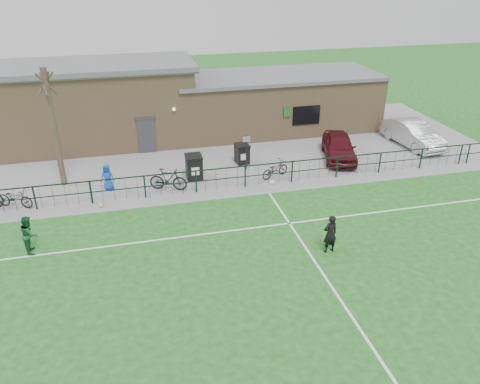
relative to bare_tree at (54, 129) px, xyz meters
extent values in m
plane|color=#18541A|center=(8.00, -10.50, -3.00)|extent=(90.00, 90.00, 0.00)
cube|color=gray|center=(8.00, 3.00, -2.99)|extent=(34.00, 13.00, 0.02)
cube|color=white|center=(8.00, -2.70, -3.00)|extent=(28.00, 0.10, 0.01)
cube|color=white|center=(8.00, -6.50, -3.00)|extent=(28.00, 0.10, 0.01)
cube|color=white|center=(10.00, -10.50, -3.00)|extent=(0.10, 16.00, 0.01)
cube|color=black|center=(8.00, -2.50, -2.40)|extent=(28.00, 0.10, 1.20)
cylinder|color=#423328|center=(0.00, 0.00, 0.00)|extent=(0.30, 0.30, 6.00)
cube|color=black|center=(6.64, -0.88, -2.36)|extent=(0.82, 0.93, 1.24)
cube|color=black|center=(9.60, 0.58, -2.46)|extent=(0.77, 0.85, 1.05)
cylinder|color=black|center=(9.61, -0.32, -1.98)|extent=(0.07, 0.07, 2.00)
imported|color=#450C14|center=(15.20, -0.09, -2.26)|extent=(2.84, 4.54, 1.44)
imported|color=#A8ABB0|center=(20.52, 0.79, -2.22)|extent=(2.09, 4.74, 1.51)
imported|color=black|center=(-1.96, -2.03, -2.51)|extent=(1.89, 1.32, 0.94)
imported|color=black|center=(5.18, -1.90, -2.41)|extent=(1.98, 1.19, 1.15)
imported|color=black|center=(10.83, -1.71, -2.53)|extent=(1.82, 1.25, 0.90)
imported|color=blue|center=(2.25, -1.19, -2.30)|extent=(0.77, 0.62, 1.36)
imported|color=black|center=(10.79, -8.96, -2.19)|extent=(0.64, 0.46, 1.62)
sphere|color=white|center=(9.26, -6.13, -1.09)|extent=(0.22, 0.22, 0.22)
imported|color=#175128|center=(-0.67, -6.14, -2.21)|extent=(0.67, 0.82, 1.57)
sphere|color=silver|center=(1.89, -3.01, -2.89)|extent=(0.23, 0.23, 0.23)
cube|color=#A1805A|center=(8.00, 6.00, -1.25)|extent=(24.00, 5.00, 3.50)
cube|color=#A1805A|center=(1.76, 6.00, 1.10)|extent=(11.52, 5.00, 1.20)
cube|color=#525459|center=(1.76, 6.00, 1.82)|extent=(12.02, 5.40, 0.28)
cube|color=#525459|center=(13.28, 6.00, 0.60)|extent=(13.44, 5.30, 0.22)
cube|color=#383A3D|center=(4.50, 3.47, -1.95)|extent=(1.00, 0.08, 2.10)
cube|color=black|center=(14.50, 3.47, -1.40)|extent=(1.80, 0.08, 1.20)
cube|color=#19661E|center=(13.20, 3.42, -1.10)|extent=(0.45, 0.04, 0.55)
camera|label=1|loc=(3.66, -23.29, 7.46)|focal=35.00mm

